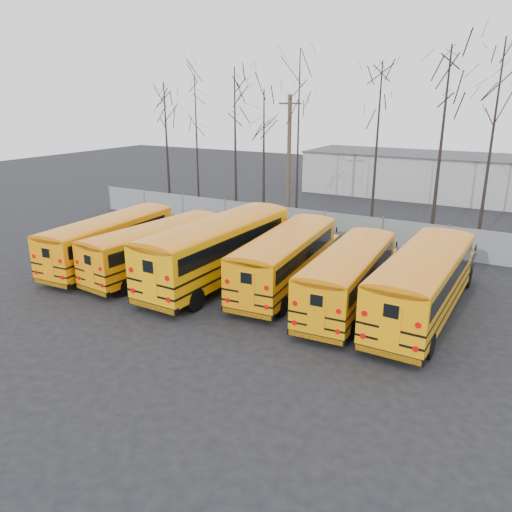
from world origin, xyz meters
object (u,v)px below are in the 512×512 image
Objects in this scene: bus_c at (221,245)px; bus_f at (424,278)px; bus_a at (112,237)px; bus_e at (350,272)px; utility_pole_left at (289,159)px; bus_b at (158,244)px; bus_d at (287,255)px.

bus_f is (10.26, 0.53, -0.16)m from bus_c.
bus_a is 13.93m from bus_e.
bus_f is 1.18× the size of utility_pole_left.
bus_c is at bearing -84.56° from utility_pole_left.
bus_f is (13.89, 1.25, 0.17)m from bus_b.
bus_c is 10.27m from bus_f.
bus_f is at bearing 10.91° from bus_b.
bus_c is 7.04m from bus_e.
bus_b is 13.94m from bus_f.
bus_d is 3.66m from bus_e.
bus_a is at bearing -170.61° from bus_c.
bus_e is 0.92× the size of bus_f.
bus_c is (6.85, 0.95, 0.28)m from bus_a.
bus_c is 1.13× the size of bus_d.
bus_d is (3.45, 0.86, -0.24)m from bus_c.
bus_f is (17.11, 1.48, 0.12)m from bus_a.
bus_f reaches higher than bus_a.
bus_c is at bearing 4.36° from bus_a.
bus_e is at bearing 10.20° from bus_b.
bus_b is at bearing -179.07° from bus_e.
utility_pole_left is at bearing 70.65° from bus_a.
bus_a is at bearing -175.08° from bus_d.
bus_b is at bearing 0.64° from bus_a.
utility_pole_left is at bearing 111.00° from bus_d.
bus_e is 16.92m from utility_pole_left.
bus_a reaches higher than bus_b.
bus_d is at bearing 164.61° from bus_e.
utility_pole_left is at bearing 102.98° from bus_c.
bus_d is (10.30, 1.82, 0.03)m from bus_a.
utility_pole_left is (0.88, 14.25, 3.23)m from bus_b.
bus_a is at bearing -179.12° from bus_e.
bus_e is at bearing -16.98° from bus_d.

